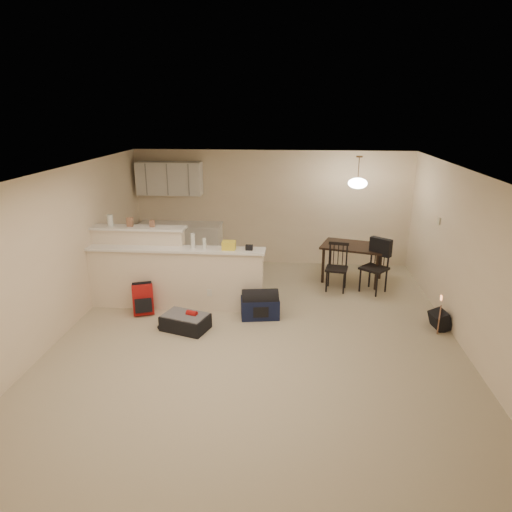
# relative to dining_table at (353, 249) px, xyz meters

# --- Properties ---
(room) EXTENTS (7.00, 7.02, 2.50)m
(room) POSITION_rel_dining_table_xyz_m (-1.69, -2.48, 0.59)
(room) COLOR #B9AC8F
(room) RESTS_ON ground
(breakfast_bar) EXTENTS (3.08, 0.58, 1.39)m
(breakfast_bar) POSITION_rel_dining_table_xyz_m (-3.45, -1.50, -0.05)
(breakfast_bar) COLOR beige
(breakfast_bar) RESTS_ON ground
(upper_cabinets) EXTENTS (1.40, 0.34, 0.70)m
(upper_cabinets) POSITION_rel_dining_table_xyz_m (-3.89, 0.84, 1.24)
(upper_cabinets) COLOR white
(upper_cabinets) RESTS_ON room
(kitchen_counter) EXTENTS (1.80, 0.60, 0.90)m
(kitchen_counter) POSITION_rel_dining_table_xyz_m (-3.69, 0.71, -0.21)
(kitchen_counter) COLOR white
(kitchen_counter) RESTS_ON ground
(thermostat) EXTENTS (0.02, 0.12, 0.12)m
(thermostat) POSITION_rel_dining_table_xyz_m (1.30, -0.93, 0.84)
(thermostat) COLOR beige
(thermostat) RESTS_ON room
(jar) EXTENTS (0.10, 0.10, 0.20)m
(jar) POSITION_rel_dining_table_xyz_m (-4.36, -1.36, 0.83)
(jar) COLOR silver
(jar) RESTS_ON breakfast_bar
(cereal_box) EXTENTS (0.10, 0.07, 0.16)m
(cereal_box) POSITION_rel_dining_table_xyz_m (-4.01, -1.36, 0.81)
(cereal_box) COLOR #8E6349
(cereal_box) RESTS_ON breakfast_bar
(small_box) EXTENTS (0.08, 0.06, 0.12)m
(small_box) POSITION_rel_dining_table_xyz_m (-3.62, -1.36, 0.79)
(small_box) COLOR #8E6349
(small_box) RESTS_ON breakfast_bar
(bottle_a) EXTENTS (0.07, 0.07, 0.26)m
(bottle_a) POSITION_rel_dining_table_xyz_m (-2.87, -1.58, 0.56)
(bottle_a) COLOR silver
(bottle_a) RESTS_ON breakfast_bar
(bottle_b) EXTENTS (0.06, 0.06, 0.18)m
(bottle_b) POSITION_rel_dining_table_xyz_m (-2.68, -1.58, 0.52)
(bottle_b) COLOR silver
(bottle_b) RESTS_ON breakfast_bar
(bag_lump) EXTENTS (0.22, 0.18, 0.14)m
(bag_lump) POSITION_rel_dining_table_xyz_m (-2.26, -1.58, 0.50)
(bag_lump) COLOR #8E6349
(bag_lump) RESTS_ON breakfast_bar
(pouch) EXTENTS (0.12, 0.10, 0.08)m
(pouch) POSITION_rel_dining_table_xyz_m (-1.92, -1.58, 0.47)
(pouch) COLOR #8E6349
(pouch) RESTS_ON breakfast_bar
(dining_table) EXTENTS (1.38, 1.11, 0.75)m
(dining_table) POSITION_rel_dining_table_xyz_m (0.00, 0.00, 0.00)
(dining_table) COLOR black
(dining_table) RESTS_ON ground
(pendant_lamp) EXTENTS (0.36, 0.36, 0.62)m
(pendant_lamp) POSITION_rel_dining_table_xyz_m (0.00, 0.00, 1.33)
(pendant_lamp) COLOR brown
(pendant_lamp) RESTS_ON room
(dining_chair_near) EXTENTS (0.46, 0.45, 0.91)m
(dining_chair_near) POSITION_rel_dining_table_xyz_m (-0.36, -0.54, -0.20)
(dining_chair_near) COLOR black
(dining_chair_near) RESTS_ON ground
(dining_chair_far) EXTENTS (0.61, 0.60, 1.00)m
(dining_chair_far) POSITION_rel_dining_table_xyz_m (0.34, -0.57, -0.16)
(dining_chair_far) COLOR black
(dining_chair_far) RESTS_ON ground
(suitcase) EXTENTS (0.81, 0.65, 0.24)m
(suitcase) POSITION_rel_dining_table_xyz_m (-2.85, -2.40, -0.54)
(suitcase) COLOR black
(suitcase) RESTS_ON ground
(red_backpack) EXTENTS (0.39, 0.32, 0.51)m
(red_backpack) POSITION_rel_dining_table_xyz_m (-3.71, -1.88, -0.40)
(red_backpack) COLOR #AC1413
(red_backpack) RESTS_ON ground
(navy_duffel) EXTENTS (0.67, 0.44, 0.34)m
(navy_duffel) POSITION_rel_dining_table_xyz_m (-1.71, -1.87, -0.49)
(navy_duffel) COLOR #111837
(navy_duffel) RESTS_ON ground
(black_daypack) EXTENTS (0.28, 0.35, 0.28)m
(black_daypack) POSITION_rel_dining_table_xyz_m (1.16, -2.03, -0.52)
(black_daypack) COLOR black
(black_daypack) RESTS_ON ground
(cardboard_sheet) EXTENTS (0.15, 0.39, 0.31)m
(cardboard_sheet) POSITION_rel_dining_table_xyz_m (1.13, -2.07, -0.50)
(cardboard_sheet) COLOR #8E6349
(cardboard_sheet) RESTS_ON ground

